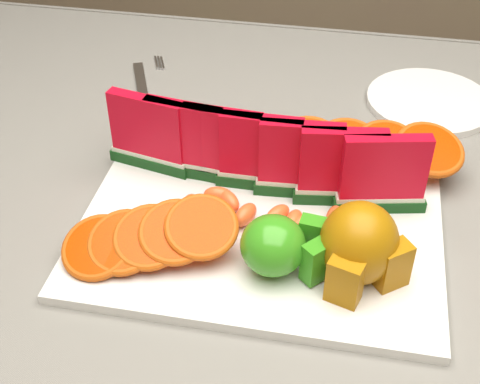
# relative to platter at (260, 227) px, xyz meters

# --- Properties ---
(table) EXTENTS (1.40, 0.90, 0.75)m
(table) POSITION_rel_platter_xyz_m (0.02, 0.02, -0.11)
(table) COLOR #433118
(table) RESTS_ON ground
(tablecloth) EXTENTS (1.53, 1.03, 0.20)m
(tablecloth) POSITION_rel_platter_xyz_m (0.02, 0.02, -0.05)
(tablecloth) COLOR slate
(tablecloth) RESTS_ON table
(platter) EXTENTS (0.40, 0.30, 0.01)m
(platter) POSITION_rel_platter_xyz_m (0.00, 0.00, 0.00)
(platter) COLOR silver
(platter) RESTS_ON tablecloth
(apple_cluster) EXTENTS (0.11, 0.09, 0.06)m
(apple_cluster) POSITION_rel_platter_xyz_m (0.03, -0.07, 0.04)
(apple_cluster) COLOR #14960E
(apple_cluster) RESTS_ON platter
(pear_cluster) EXTENTS (0.10, 0.10, 0.09)m
(pear_cluster) POSITION_rel_platter_xyz_m (0.11, -0.06, 0.04)
(pear_cluster) COLOR #B0781A
(pear_cluster) RESTS_ON platter
(side_plate) EXTENTS (0.18, 0.18, 0.01)m
(side_plate) POSITION_rel_platter_xyz_m (0.20, 0.31, -0.00)
(side_plate) COLOR silver
(side_plate) RESTS_ON tablecloth
(fork) EXTENTS (0.08, 0.19, 0.00)m
(fork) POSITION_rel_platter_xyz_m (-0.22, 0.28, -0.00)
(fork) COLOR silver
(fork) RESTS_ON tablecloth
(watermelon_row) EXTENTS (0.39, 0.07, 0.10)m
(watermelon_row) POSITION_rel_platter_xyz_m (-0.01, 0.07, 0.05)
(watermelon_row) COLOR #0B3709
(watermelon_row) RESTS_ON platter
(orange_fan_front) EXTENTS (0.20, 0.13, 0.05)m
(orange_fan_front) POSITION_rel_platter_xyz_m (-0.11, -0.07, 0.03)
(orange_fan_front) COLOR red
(orange_fan_front) RESTS_ON platter
(orange_fan_back) EXTENTS (0.39, 0.12, 0.05)m
(orange_fan_back) POSITION_rel_platter_xyz_m (0.04, 0.13, 0.03)
(orange_fan_back) COLOR red
(orange_fan_back) RESTS_ON platter
(tangerine_segments) EXTENTS (0.20, 0.06, 0.02)m
(tangerine_segments) POSITION_rel_platter_xyz_m (0.01, 0.00, 0.02)
(tangerine_segments) COLOR orange
(tangerine_segments) RESTS_ON platter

